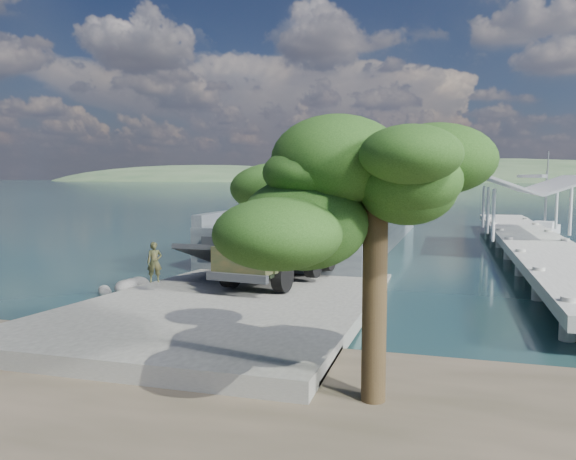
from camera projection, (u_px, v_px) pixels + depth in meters
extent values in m
plane|color=#1C4243|center=(247.00, 304.00, 22.60)|extent=(1400.00, 1400.00, 0.00)
cube|color=#65645C|center=(238.00, 303.00, 21.62)|extent=(10.00, 18.00, 0.50)
cube|color=#9F9E95|center=(532.00, 241.00, 36.22)|extent=(4.00, 44.00, 0.50)
cube|color=#41474D|center=(337.00, 236.00, 43.79)|extent=(10.04, 31.22, 2.58)
cube|color=#41474D|center=(284.00, 211.00, 44.89)|extent=(1.36, 31.01, 1.34)
cube|color=#41474D|center=(393.00, 213.00, 42.33)|extent=(1.36, 31.01, 1.34)
cube|color=#41474D|center=(274.00, 256.00, 29.09)|extent=(9.31, 0.64, 2.69)
cube|color=#41474D|center=(360.00, 196.00, 53.35)|extent=(6.30, 4.28, 3.10)
cube|color=#2E3134|center=(360.00, 177.00, 53.18)|extent=(5.25, 3.43, 0.41)
cylinder|color=gray|center=(348.00, 152.00, 53.32)|extent=(0.17, 0.17, 5.17)
cylinder|color=gray|center=(374.00, 157.00, 52.64)|extent=(0.17, 0.17, 4.13)
cylinder|color=black|center=(231.00, 272.00, 23.41)|extent=(0.63, 1.38, 1.33)
cylinder|color=black|center=(282.00, 275.00, 22.49)|extent=(0.63, 1.38, 1.33)
cylinder|color=black|center=(267.00, 260.00, 26.61)|extent=(0.63, 1.38, 1.33)
cylinder|color=black|center=(313.00, 263.00, 25.68)|extent=(0.63, 1.38, 1.33)
cylinder|color=black|center=(284.00, 255.00, 28.49)|extent=(0.63, 1.38, 1.33)
cylinder|color=black|center=(328.00, 257.00, 27.56)|extent=(0.63, 1.38, 1.33)
cube|color=black|center=(284.00, 260.00, 25.57)|extent=(3.24, 8.03, 0.26)
cube|color=#20301A|center=(257.00, 243.00, 22.93)|extent=(2.81, 2.37, 2.05)
cube|color=#20301A|center=(243.00, 260.00, 21.85)|extent=(2.46, 1.22, 1.03)
cube|color=#20301A|center=(296.00, 249.00, 26.85)|extent=(3.15, 5.01, 0.36)
cube|color=black|center=(298.00, 217.00, 26.89)|extent=(2.94, 4.19, 2.57)
cube|color=#2E3134|center=(237.00, 278.00, 21.44)|extent=(2.58, 0.58, 0.31)
imported|color=#20301A|center=(155.00, 272.00, 22.50)|extent=(0.71, 0.64, 1.62)
cube|color=silver|center=(545.00, 232.00, 49.03)|extent=(3.43, 6.43, 1.01)
cube|color=silver|center=(543.00, 225.00, 48.02)|extent=(2.01, 2.16, 0.67)
cylinder|color=gray|center=(547.00, 190.00, 48.68)|extent=(0.11, 0.11, 6.73)
cube|color=silver|center=(544.00, 232.00, 50.15)|extent=(2.75, 4.98, 0.78)
cube|color=silver|center=(542.00, 227.00, 49.38)|extent=(1.58, 1.69, 0.52)
cylinder|color=gray|center=(545.00, 200.00, 49.88)|extent=(0.09, 0.09, 5.22)
cylinder|color=#352515|center=(374.00, 307.00, 11.69)|extent=(0.52, 0.52, 4.98)
ellipsoid|color=#15380F|center=(376.00, 192.00, 11.46)|extent=(4.81, 4.47, 2.06)
ellipsoid|color=#15380F|center=(276.00, 188.00, 14.72)|extent=(2.41, 2.41, 1.37)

